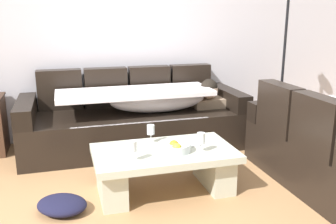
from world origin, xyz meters
The scene contains 11 objects.
ground_plane centered at (0.00, 0.00, 0.00)m, with size 14.00×14.00×0.00m, color #AE7F52.
back_wall centered at (0.00, 2.15, 1.35)m, with size 9.00×0.10×2.70m, color silver.
couch_along_wall centered at (0.22, 1.63, 0.33)m, with size 2.49×0.92×0.88m.
coffee_table centered at (0.21, 0.44, 0.24)m, with size 1.20×0.68×0.38m.
fruit_bowl centered at (0.28, 0.38, 0.42)m, with size 0.28×0.28×0.10m.
wine_glass_near_left centered at (-0.10, 0.27, 0.50)m, with size 0.07×0.07×0.17m.
wine_glass_near_right centered at (0.49, 0.31, 0.50)m, with size 0.07×0.07×0.17m.
wine_glass_far_back centered at (0.14, 0.64, 0.50)m, with size 0.07×0.07×0.17m.
open_magazine centered at (0.44, 0.53, 0.39)m, with size 0.28×0.21×0.01m, color white.
floor_lamp centered at (1.96, 1.48, 1.12)m, with size 0.33×0.31×1.95m.
crumpled_garment centered at (-0.66, 0.31, 0.06)m, with size 0.40×0.32×0.12m, color #191933.
Camera 1 is at (-0.58, -2.42, 1.50)m, focal length 39.67 mm.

